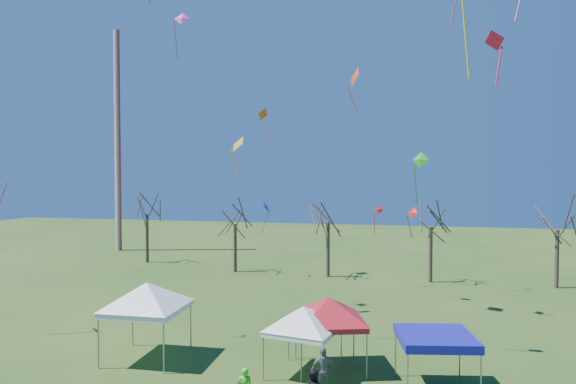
{
  "coord_description": "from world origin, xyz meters",
  "views": [
    {
      "loc": [
        4.06,
        -18.64,
        8.72
      ],
      "look_at": [
        -0.93,
        3.0,
        7.95
      ],
      "focal_mm": 32.0,
      "sensor_mm": 36.0,
      "label": 1
    }
  ],
  "objects_px": {
    "person_grey": "(323,370)",
    "radio_mast": "(118,141)",
    "tree_1": "(235,207)",
    "tent_blue": "(436,338)",
    "tent_white_west": "(146,288)",
    "tent_white_mid": "(303,311)",
    "tree_4": "(558,209)",
    "tree_0": "(147,197)",
    "tree_3": "(431,207)",
    "tent_red": "(329,302)",
    "tree_2": "(328,203)"
  },
  "relations": [
    {
      "from": "person_grey",
      "to": "radio_mast",
      "type": "bearing_deg",
      "value": -75.72
    },
    {
      "from": "tree_1",
      "to": "tent_blue",
      "type": "xyz_separation_m",
      "value": [
        16.04,
        -22.08,
        -3.68
      ]
    },
    {
      "from": "tent_white_west",
      "to": "tent_white_mid",
      "type": "height_order",
      "value": "tent_white_west"
    },
    {
      "from": "tree_4",
      "to": "person_grey",
      "type": "height_order",
      "value": "tree_4"
    },
    {
      "from": "tree_0",
      "to": "tree_3",
      "type": "relative_size",
      "value": 1.07
    },
    {
      "from": "tree_0",
      "to": "tent_white_west",
      "type": "height_order",
      "value": "tree_0"
    },
    {
      "from": "tree_0",
      "to": "tree_1",
      "type": "xyz_separation_m",
      "value": [
        10.08,
        -2.73,
        -0.7
      ]
    },
    {
      "from": "tent_white_mid",
      "to": "tent_red",
      "type": "distance_m",
      "value": 1.37
    },
    {
      "from": "tree_2",
      "to": "tree_4",
      "type": "relative_size",
      "value": 1.04
    },
    {
      "from": "tent_red",
      "to": "tree_1",
      "type": "bearing_deg",
      "value": 119.06
    },
    {
      "from": "tree_4",
      "to": "radio_mast",
      "type": "bearing_deg",
      "value": 167.01
    },
    {
      "from": "tree_1",
      "to": "tent_white_mid",
      "type": "bearing_deg",
      "value": -64.08
    },
    {
      "from": "tent_white_mid",
      "to": "person_grey",
      "type": "height_order",
      "value": "tent_white_mid"
    },
    {
      "from": "tree_3",
      "to": "tent_blue",
      "type": "relative_size",
      "value": 2.32
    },
    {
      "from": "tree_1",
      "to": "tent_blue",
      "type": "distance_m",
      "value": 27.53
    },
    {
      "from": "tree_2",
      "to": "tent_white_west",
      "type": "bearing_deg",
      "value": -104.41
    },
    {
      "from": "tree_4",
      "to": "tent_white_west",
      "type": "distance_m",
      "value": 31.26
    },
    {
      "from": "tent_white_west",
      "to": "tent_blue",
      "type": "xyz_separation_m",
      "value": [
        13.08,
        -0.62,
        -1.26
      ]
    },
    {
      "from": "radio_mast",
      "to": "tent_blue",
      "type": "bearing_deg",
      "value": -43.37
    },
    {
      "from": "tree_0",
      "to": "tree_4",
      "type": "height_order",
      "value": "tree_0"
    },
    {
      "from": "tree_4",
      "to": "person_grey",
      "type": "distance_m",
      "value": 27.37
    },
    {
      "from": "radio_mast",
      "to": "person_grey",
      "type": "xyz_separation_m",
      "value": [
        28.91,
        -32.67,
        -11.58
      ]
    },
    {
      "from": "tree_3",
      "to": "person_grey",
      "type": "xyz_separation_m",
      "value": [
        -5.13,
        -22.72,
        -5.16
      ]
    },
    {
      "from": "tree_1",
      "to": "tree_4",
      "type": "xyz_separation_m",
      "value": [
        26.12,
        -0.65,
        0.27
      ]
    },
    {
      "from": "tent_blue",
      "to": "tent_white_west",
      "type": "bearing_deg",
      "value": 177.28
    },
    {
      "from": "radio_mast",
      "to": "tree_2",
      "type": "xyz_separation_m",
      "value": [
        25.63,
        -9.62,
        -6.21
      ]
    },
    {
      "from": "person_grey",
      "to": "tent_white_mid",
      "type": "bearing_deg",
      "value": -82.62
    },
    {
      "from": "tree_2",
      "to": "tree_4",
      "type": "xyz_separation_m",
      "value": [
        17.72,
        -0.38,
        -0.23
      ]
    },
    {
      "from": "tree_2",
      "to": "tent_red",
      "type": "distance_m",
      "value": 20.98
    },
    {
      "from": "tent_white_west",
      "to": "person_grey",
      "type": "height_order",
      "value": "tent_white_west"
    },
    {
      "from": "radio_mast",
      "to": "tree_0",
      "type": "bearing_deg",
      "value": -42.77
    },
    {
      "from": "tree_0",
      "to": "tent_white_mid",
      "type": "height_order",
      "value": "tree_0"
    },
    {
      "from": "tent_red",
      "to": "tent_white_west",
      "type": "bearing_deg",
      "value": -175.27
    },
    {
      "from": "tree_2",
      "to": "person_grey",
      "type": "height_order",
      "value": "tree_2"
    },
    {
      "from": "tent_white_mid",
      "to": "tent_red",
      "type": "bearing_deg",
      "value": 42.75
    },
    {
      "from": "tree_3",
      "to": "tent_white_mid",
      "type": "height_order",
      "value": "tree_3"
    },
    {
      "from": "radio_mast",
      "to": "person_grey",
      "type": "distance_m",
      "value": 45.13
    },
    {
      "from": "tent_red",
      "to": "person_grey",
      "type": "relative_size",
      "value": 2.19
    },
    {
      "from": "tree_3",
      "to": "tree_4",
      "type": "bearing_deg",
      "value": -0.26
    },
    {
      "from": "tent_white_west",
      "to": "tree_3",
      "type": "bearing_deg",
      "value": 56.42
    },
    {
      "from": "tree_4",
      "to": "tent_red",
      "type": "relative_size",
      "value": 1.96
    },
    {
      "from": "tent_white_mid",
      "to": "tent_blue",
      "type": "distance_m",
      "value": 5.56
    },
    {
      "from": "tree_2",
      "to": "person_grey",
      "type": "distance_m",
      "value": 23.89
    },
    {
      "from": "tree_1",
      "to": "tree_3",
      "type": "bearing_deg",
      "value": -2.06
    },
    {
      "from": "person_grey",
      "to": "tree_0",
      "type": "bearing_deg",
      "value": -77.36
    },
    {
      "from": "tree_4",
      "to": "person_grey",
      "type": "xyz_separation_m",
      "value": [
        -14.45,
        -22.67,
        -5.14
      ]
    },
    {
      "from": "tree_3",
      "to": "tent_red",
      "type": "xyz_separation_m",
      "value": [
        -5.27,
        -20.14,
        -3.08
      ]
    },
    {
      "from": "tent_white_west",
      "to": "person_grey",
      "type": "distance_m",
      "value": 9.25
    },
    {
      "from": "tent_red",
      "to": "tent_blue",
      "type": "distance_m",
      "value": 4.78
    },
    {
      "from": "radio_mast",
      "to": "tree_0",
      "type": "relative_size",
      "value": 2.96
    }
  ]
}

